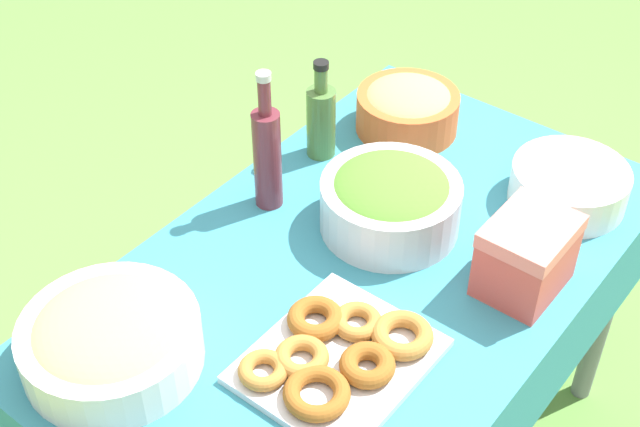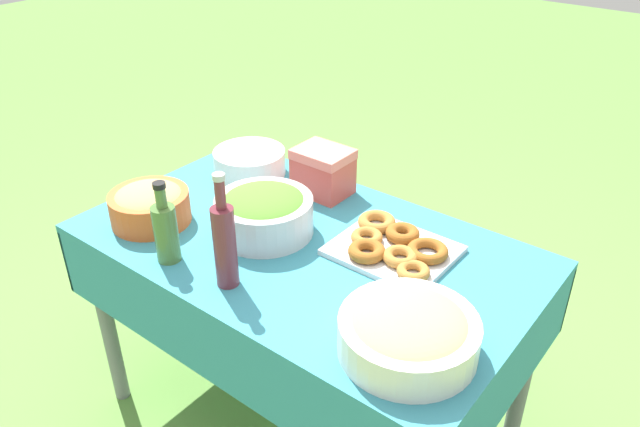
% 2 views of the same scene
% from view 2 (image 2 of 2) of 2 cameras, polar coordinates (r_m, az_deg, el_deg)
% --- Properties ---
extents(ground_plane, '(14.00, 14.00, 0.00)m').
position_cam_2_polar(ground_plane, '(2.25, -1.15, -18.15)').
color(ground_plane, '#609342').
extents(picnic_table, '(1.29, 0.77, 0.72)m').
position_cam_2_polar(picnic_table, '(1.83, -1.35, -5.39)').
color(picnic_table, teal).
rests_on(picnic_table, ground_plane).
extents(salad_bowl, '(0.28, 0.28, 0.13)m').
position_cam_2_polar(salad_bowl, '(1.79, -5.13, 0.16)').
color(salad_bowl, silver).
rests_on(salad_bowl, picnic_table).
extents(pasta_bowl, '(0.31, 0.31, 0.11)m').
position_cam_2_polar(pasta_bowl, '(1.40, 8.10, -10.68)').
color(pasta_bowl, white).
rests_on(pasta_bowl, picnic_table).
extents(donut_platter, '(0.33, 0.28, 0.05)m').
position_cam_2_polar(donut_platter, '(1.73, 6.69, -3.01)').
color(donut_platter, silver).
rests_on(donut_platter, picnic_table).
extents(plate_stack, '(0.24, 0.24, 0.08)m').
position_cam_2_polar(plate_stack, '(2.15, -6.45, 4.69)').
color(plate_stack, white).
rests_on(plate_stack, picnic_table).
extents(olive_oil_bottle, '(0.06, 0.06, 0.24)m').
position_cam_2_polar(olive_oil_bottle, '(1.71, -13.93, -1.51)').
color(olive_oil_bottle, '#4C7238').
rests_on(olive_oil_bottle, picnic_table).
extents(wine_bottle, '(0.06, 0.06, 0.32)m').
position_cam_2_polar(wine_bottle, '(1.57, -8.71, -2.67)').
color(wine_bottle, maroon).
rests_on(wine_bottle, picnic_table).
extents(bread_bowl, '(0.24, 0.24, 0.11)m').
position_cam_2_polar(bread_bowl, '(1.91, -15.32, 0.83)').
color(bread_bowl, '#E05B28').
rests_on(bread_bowl, picnic_table).
extents(cooler_box, '(0.17, 0.14, 0.15)m').
position_cam_2_polar(cooler_box, '(2.00, 0.27, 3.88)').
color(cooler_box, '#E04C42').
rests_on(cooler_box, picnic_table).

